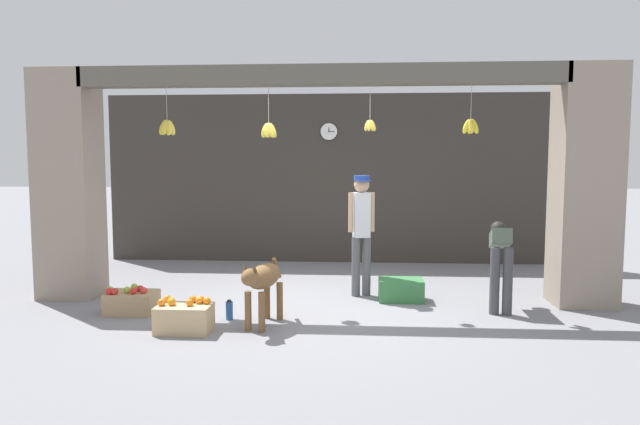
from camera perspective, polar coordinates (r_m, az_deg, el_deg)
ground_plane at (r=6.96m, az=-0.25°, el=-9.32°), size 60.00×60.00×0.00m
shop_back_wall at (r=9.79m, az=1.03°, el=3.39°), size 7.70×0.12×2.87m
shop_pillar_left at (r=7.93m, az=-23.82°, el=2.52°), size 0.70×0.60×2.87m
shop_pillar_right at (r=7.53m, az=25.00°, el=2.36°), size 0.70×0.60×2.87m
storefront_awning at (r=6.93m, az=-0.39°, el=13.28°), size 5.80×0.27×0.87m
dog at (r=6.07m, az=-5.75°, el=-6.77°), size 0.40×0.92×0.71m
shopkeeper at (r=7.33m, az=4.16°, el=-1.39°), size 0.34×0.27×1.56m
worker_stooping at (r=6.96m, az=17.59°, el=-3.99°), size 0.32×0.77×1.00m
fruit_crate_oranges at (r=6.08m, az=-13.42°, el=-10.15°), size 0.55×0.36×0.35m
fruit_crate_apples at (r=6.96m, az=-18.33°, el=-8.45°), size 0.55×0.38×0.32m
produce_box_green at (r=7.26m, az=8.10°, el=-7.66°), size 0.55×0.37×0.27m
water_bottle at (r=6.44m, az=-9.05°, el=-9.64°), size 0.08×0.08×0.22m
wall_clock at (r=9.72m, az=0.90°, el=8.09°), size 0.30×0.03×0.30m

